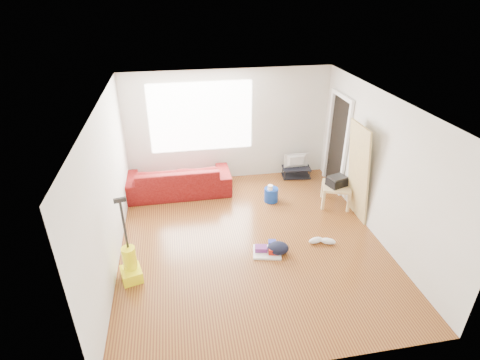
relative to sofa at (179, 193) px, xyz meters
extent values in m
cube|color=#562A16|center=(1.20, -1.95, 0.00)|extent=(4.50, 5.00, 0.01)
cube|color=white|center=(1.20, -1.95, 2.50)|extent=(4.50, 5.00, 0.01)
cube|color=beige|center=(1.20, 0.55, 1.25)|extent=(4.50, 0.01, 2.50)
cube|color=beige|center=(1.20, -4.45, 1.25)|extent=(4.50, 0.01, 2.50)
cube|color=beige|center=(-1.05, -1.95, 1.25)|extent=(0.01, 5.00, 2.50)
cube|color=beige|center=(3.45, -1.95, 1.25)|extent=(0.01, 5.00, 2.50)
cube|color=white|center=(0.60, 0.53, 1.50)|extent=(2.20, 0.01, 1.50)
cube|color=white|center=(3.41, -0.70, 1.00)|extent=(0.06, 0.08, 2.00)
cube|color=white|center=(3.41, 0.20, 1.00)|extent=(0.06, 0.08, 2.00)
cube|color=white|center=(3.41, -0.25, 2.04)|extent=(0.06, 0.98, 0.08)
cube|color=black|center=(3.44, -0.25, 1.00)|extent=(0.01, 0.86, 1.98)
imported|color=#490204|center=(0.00, 0.00, 0.00)|extent=(2.23, 0.87, 0.65)
cube|color=black|center=(2.73, 0.27, 0.03)|extent=(0.68, 0.44, 0.02)
cube|color=black|center=(2.73, 0.27, 0.23)|extent=(0.68, 0.44, 0.02)
cylinder|color=black|center=(2.43, 0.15, 0.12)|extent=(0.02, 0.02, 0.24)
cylinder|color=black|center=(2.46, 0.46, 0.12)|extent=(0.02, 0.02, 0.24)
cylinder|color=black|center=(3.01, 0.08, 0.12)|extent=(0.02, 0.02, 0.24)
cylinder|color=black|center=(3.04, 0.39, 0.12)|extent=(0.02, 0.02, 0.24)
imported|color=black|center=(2.73, 0.27, 0.41)|extent=(0.57, 0.08, 0.33)
cube|color=tan|center=(3.15, -1.04, 0.42)|extent=(0.69, 0.69, 0.05)
cube|color=tan|center=(2.83, -1.19, 0.20)|extent=(0.05, 0.05, 0.39)
cube|color=tan|center=(3.00, -0.73, 0.20)|extent=(0.05, 0.05, 0.39)
cube|color=tan|center=(3.29, -1.36, 0.20)|extent=(0.05, 0.05, 0.39)
cube|color=tan|center=(3.46, -0.90, 0.20)|extent=(0.05, 0.05, 0.39)
cube|color=black|center=(3.15, -1.04, 0.52)|extent=(0.45, 0.39, 0.16)
cube|color=black|center=(3.15, -1.04, 0.62)|extent=(0.40, 0.35, 0.04)
cylinder|color=navy|center=(1.89, -0.69, 0.00)|extent=(0.35, 0.35, 0.29)
cylinder|color=white|center=(1.85, -0.72, 0.19)|extent=(0.11, 0.11, 0.10)
cube|color=white|center=(1.40, -2.34, 0.02)|extent=(0.53, 0.46, 0.04)
cube|color=#A7160A|center=(1.49, -2.41, 0.08)|extent=(0.19, 0.14, 0.09)
cube|color=#662471|center=(1.31, -2.29, 0.07)|extent=(0.23, 0.19, 0.07)
cube|color=#222EA4|center=(1.51, -2.24, 0.10)|extent=(0.15, 0.14, 0.13)
ellipsoid|color=black|center=(1.58, -2.37, 0.00)|extent=(0.40, 0.33, 0.20)
ellipsoid|color=silver|center=(2.31, -2.22, 0.06)|extent=(0.29, 0.16, 0.11)
ellipsoid|color=silver|center=(2.51, -2.28, 0.06)|extent=(0.29, 0.22, 0.11)
cube|color=#FFF60F|center=(-0.80, -2.58, 0.09)|extent=(0.37, 0.40, 0.19)
cylinder|color=#FFF60F|center=(-0.80, -2.53, 0.37)|extent=(0.21, 0.21, 0.37)
cylinder|color=black|center=(-0.80, -2.50, 0.95)|extent=(0.04, 0.04, 0.79)
cube|color=black|center=(-0.80, -2.50, 1.38)|extent=(0.17, 0.08, 0.06)
cube|color=#A18556|center=(3.33, -1.48, 0.00)|extent=(0.23, 0.75, 1.88)
camera|label=1|loc=(0.07, -7.20, 4.08)|focal=28.00mm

